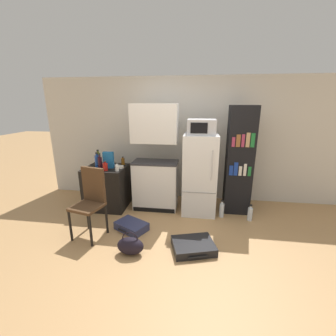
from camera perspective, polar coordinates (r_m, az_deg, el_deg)
ground_plane at (r=3.23m, az=2.38°, el=-21.06°), size 24.00×24.00×0.00m
wall_back at (r=4.62m, az=7.52°, el=7.00°), size 6.40×0.10×2.45m
side_table at (r=4.47m, az=-15.17°, el=-4.71°), size 0.75×0.66×0.80m
kitchen_hutch at (r=4.15m, az=-3.23°, el=1.46°), size 0.83×0.46×1.94m
refrigerator at (r=4.06m, az=8.03°, el=-1.64°), size 0.59×0.61×1.44m
microwave at (r=3.89m, az=8.52°, el=10.31°), size 0.47×0.41×0.25m
bookshelf at (r=4.17m, az=17.64°, el=1.67°), size 0.46×0.36×1.92m
bottle_olive_oil at (r=4.54m, az=-17.28°, el=2.33°), size 0.09×0.09×0.29m
bottle_wine_dark at (r=4.23m, az=-16.88°, el=1.32°), size 0.07×0.07×0.28m
bottle_ketchup_red at (r=4.12m, az=-15.65°, el=0.34°), size 0.09×0.09×0.17m
bottle_blue_soda at (r=4.35m, az=-17.55°, el=1.66°), size 0.08×0.08×0.28m
bottle_milk_white at (r=4.04m, az=-12.80°, el=0.08°), size 0.07×0.07×0.14m
bottle_amber_beer at (r=4.43m, az=-11.38°, el=1.68°), size 0.07×0.07×0.16m
bowl at (r=4.22m, az=-12.19°, el=0.23°), size 0.15×0.15×0.04m
cereal_box at (r=4.25m, az=-14.87°, el=1.98°), size 0.19×0.07×0.30m
chair at (r=3.55m, az=-18.99°, el=-6.94°), size 0.48×0.48×1.05m
suitcase_large_flat at (r=3.75m, az=-9.26°, el=-14.35°), size 0.58×0.51×0.12m
suitcase_small_flat at (r=3.29m, az=6.44°, el=-19.08°), size 0.66×0.58×0.11m
handbag at (r=3.21m, az=-9.54°, el=-18.88°), size 0.36×0.20×0.33m
water_bottle_front at (r=4.15m, az=13.47°, el=-10.29°), size 0.08×0.08×0.32m
water_bottle_middle at (r=4.18m, az=20.11°, el=-10.85°), size 0.08×0.08×0.29m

